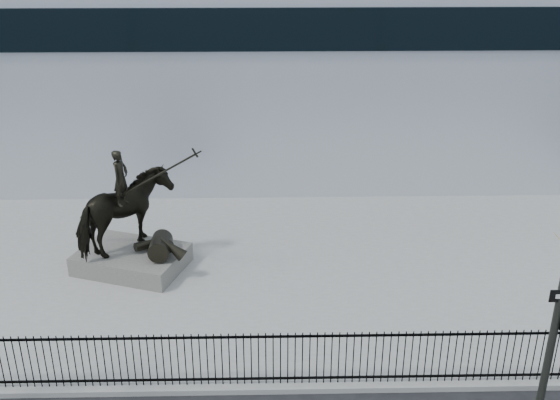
{
  "coord_description": "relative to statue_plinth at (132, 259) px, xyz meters",
  "views": [
    {
      "loc": [
        0.58,
        -11.95,
        10.92
      ],
      "look_at": [
        0.97,
        6.0,
        3.09
      ],
      "focal_mm": 42.0,
      "sensor_mm": 36.0,
      "label": 1
    }
  ],
  "objects": [
    {
      "name": "picket_fence",
      "position": [
        3.91,
        -5.97,
        0.44
      ],
      "size": [
        22.1,
        0.1,
        1.5
      ],
      "color": "black",
      "rests_on": "plaza"
    },
    {
      "name": "statue_plinth",
      "position": [
        0.0,
        0.0,
        0.0
      ],
      "size": [
        3.94,
        3.28,
        0.63
      ],
      "primitive_type": "cube",
      "rotation": [
        0.0,
        0.0,
        -0.33
      ],
      "color": "#514F4A",
      "rests_on": "plaza"
    },
    {
      "name": "plaza",
      "position": [
        3.91,
        -0.22,
        -0.39
      ],
      "size": [
        30.0,
        12.0,
        0.15
      ],
      "primitive_type": "cube",
      "color": "gray",
      "rests_on": "ground"
    },
    {
      "name": "equestrian_statue",
      "position": [
        0.06,
        -0.02,
        1.64
      ],
      "size": [
        4.1,
        3.26,
        3.66
      ],
      "rotation": [
        0.0,
        0.0,
        -0.33
      ],
      "color": "black",
      "rests_on": "statue_plinth"
    },
    {
      "name": "building",
      "position": [
        3.91,
        12.78,
        4.03
      ],
      "size": [
        44.0,
        14.0,
        9.0
      ],
      "primitive_type": "cube",
      "color": "#B3B9C4",
      "rests_on": "ground"
    }
  ]
}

